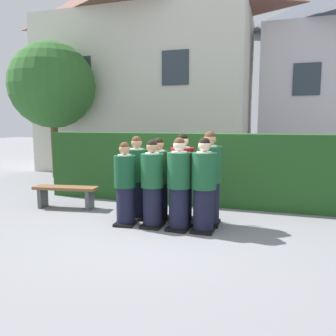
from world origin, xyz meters
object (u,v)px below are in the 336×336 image
at_px(student_front_row_3, 204,187).
at_px(student_rear_row_1, 159,181).
at_px(wooden_bench, 66,192).
at_px(student_in_red_blazer, 182,180).
at_px(student_front_row_1, 152,186).
at_px(student_rear_row_0, 137,179).
at_px(student_rear_row_3, 209,181).
at_px(student_front_row_2, 179,186).
at_px(student_front_row_0, 125,186).

relative_size(student_front_row_3, student_rear_row_1, 1.02).
bearing_deg(wooden_bench, student_in_red_blazer, -3.92).
height_order(student_front_row_1, student_rear_row_1, student_rear_row_1).
height_order(student_rear_row_0, student_rear_row_1, student_rear_row_0).
bearing_deg(student_rear_row_3, wooden_bench, 176.11).
bearing_deg(student_rear_row_0, student_front_row_2, -24.31).
xyz_separation_m(student_rear_row_1, student_in_red_blazer, (0.46, 0.03, 0.04)).
xyz_separation_m(student_rear_row_0, student_in_red_blazer, (0.91, 0.03, 0.03)).
distance_m(student_front_row_0, student_rear_row_1, 0.68).
xyz_separation_m(student_front_row_1, student_rear_row_3, (0.94, 0.44, 0.07)).
height_order(student_rear_row_0, student_in_red_blazer, student_in_red_blazer).
height_order(student_rear_row_1, student_rear_row_3, student_rear_row_3).
xyz_separation_m(student_front_row_3, student_rear_row_0, (-1.41, 0.42, -0.01)).
xyz_separation_m(student_front_row_0, student_rear_row_0, (0.03, 0.48, 0.04)).
relative_size(student_front_row_1, student_rear_row_1, 0.99).
distance_m(student_rear_row_3, wooden_bench, 3.26).
distance_m(student_front_row_0, student_front_row_2, 1.01).
bearing_deg(student_rear_row_3, student_front_row_1, -154.71).
bearing_deg(student_front_row_2, student_in_red_blazer, 98.79).
bearing_deg(student_front_row_0, student_rear_row_3, 18.35).
height_order(student_front_row_1, student_front_row_2, student_front_row_2).
distance_m(student_front_row_1, wooden_bench, 2.40).
distance_m(student_rear_row_1, student_rear_row_3, 0.98).
xyz_separation_m(student_front_row_1, student_in_red_blazer, (0.42, 0.48, 0.05)).
relative_size(student_in_red_blazer, wooden_bench, 1.16).
relative_size(student_front_row_0, student_front_row_3, 0.94).
bearing_deg(student_front_row_3, student_front_row_1, -178.72).
height_order(student_front_row_3, student_rear_row_1, student_front_row_3).
distance_m(student_front_row_0, student_in_red_blazer, 1.07).
bearing_deg(student_front_row_1, student_front_row_0, -175.76).
bearing_deg(student_rear_row_0, student_rear_row_1, 0.73).
bearing_deg(wooden_bench, student_rear_row_3, -3.89).
bearing_deg(student_in_red_blazer, student_rear_row_0, -177.86).
relative_size(student_front_row_1, student_rear_row_0, 0.98).
height_order(student_front_row_2, student_rear_row_3, student_rear_row_3).
xyz_separation_m(student_front_row_0, student_rear_row_1, (0.47, 0.49, 0.03)).
height_order(student_rear_row_3, wooden_bench, student_rear_row_3).
distance_m(student_front_row_3, student_rear_row_3, 0.43).
height_order(student_in_red_blazer, wooden_bench, student_in_red_blazer).
relative_size(student_front_row_1, student_front_row_3, 0.97).
xyz_separation_m(student_front_row_3, student_rear_row_1, (-0.97, 0.43, -0.02)).
relative_size(student_rear_row_3, wooden_bench, 1.19).
bearing_deg(student_front_row_2, student_rear_row_3, 44.98).
relative_size(student_front_row_3, student_rear_row_0, 1.01).
xyz_separation_m(student_front_row_0, student_in_red_blazer, (0.94, 0.52, 0.07)).
height_order(student_front_row_2, student_rear_row_1, student_front_row_2).
height_order(student_rear_row_0, wooden_bench, student_rear_row_0).
bearing_deg(student_rear_row_3, student_rear_row_0, -180.00).
relative_size(student_front_row_1, wooden_bench, 1.09).
height_order(student_front_row_3, student_rear_row_0, student_front_row_3).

